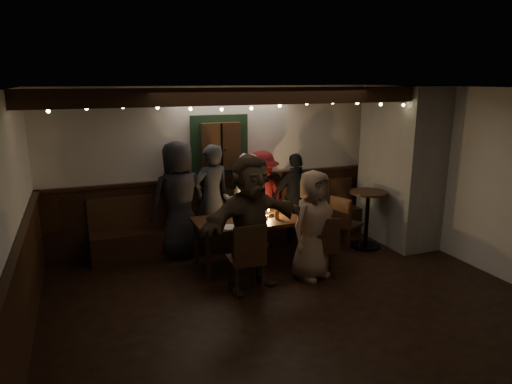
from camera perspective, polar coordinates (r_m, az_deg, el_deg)
name	(u,v)px	position (r m, az deg, el deg)	size (l,w,h in m)	color
room	(318,188)	(7.10, 7.79, 0.54)	(6.02, 5.01, 2.62)	black
dining_table	(261,222)	(6.79, 0.60, -3.72)	(1.97, 0.84, 0.85)	black
chair_near_left	(248,255)	(5.83, -1.03, -7.88)	(0.45, 0.45, 0.95)	black
chair_near_right	(324,243)	(6.40, 8.45, -6.37)	(0.52, 0.52, 0.89)	black
chair_end	(344,220)	(7.50, 10.90, -3.41)	(0.53, 0.53, 0.89)	black
high_top	(367,212)	(7.65, 13.73, -2.45)	(0.59, 0.59, 0.94)	black
person_a	(179,200)	(7.09, -9.61, -0.93)	(0.89, 0.58, 1.81)	black
person_b	(212,198)	(7.27, -5.55, -0.79)	(0.63, 0.41, 1.73)	#2B2C33
person_c	(246,201)	(7.34, -1.24, -1.19)	(0.76, 0.60, 1.57)	silver
person_d	(261,198)	(7.52, 0.60, -0.80)	(1.02, 0.59, 1.58)	#611014
person_e	(296,198)	(7.66, 5.02, -0.80)	(0.89, 0.37, 1.52)	black
person_f	(251,223)	(5.88, -0.66, -3.92)	(1.67, 0.53, 1.81)	#423323
person_g	(313,225)	(6.29, 7.12, -4.11)	(0.75, 0.49, 1.53)	#91715B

